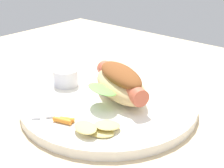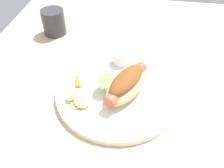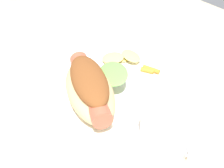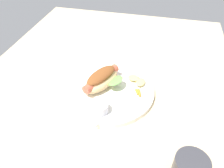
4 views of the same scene
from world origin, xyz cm
name	(u,v)px [view 4 (image 4 of 4)]	position (x,y,z in cm)	size (l,w,h in cm)	color
ground_plane	(104,86)	(0.00, 0.00, -0.90)	(120.00, 90.00, 1.80)	tan
plate	(107,90)	(3.86, 2.14, 0.80)	(30.55, 30.55, 1.60)	white
hot_dog	(102,79)	(3.02, 0.40, 4.47)	(15.90, 13.55, 5.71)	#DBB77A
sauce_ramekin	(100,108)	(14.36, 2.70, 3.19)	(4.83, 4.83, 3.19)	white
fork	(119,111)	(12.79, 8.08, 1.80)	(13.70, 11.47, 0.40)	silver
knife	(127,112)	(12.95, 10.27, 1.78)	(13.58, 1.40, 0.36)	silver
chips_pile	(137,80)	(-1.83, 11.02, 2.30)	(6.77, 7.17, 1.37)	#D8C269
carrot_garnish	(138,93)	(3.95, 12.38, 2.00)	(3.14, 2.42, 0.80)	orange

